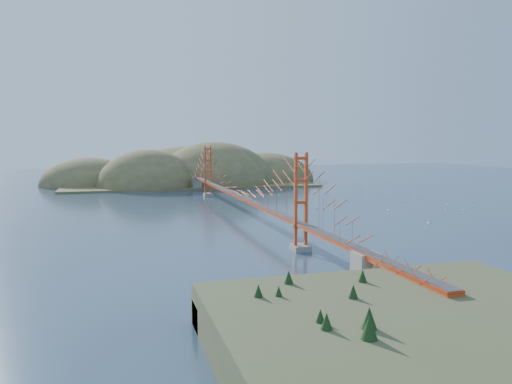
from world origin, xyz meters
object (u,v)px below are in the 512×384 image
object	(u,v)px
fort	(380,287)
sailboat_2	(388,211)
sailboat_0	(428,222)
bridge	(239,175)

from	to	relation	value
fort	sailboat_2	size ratio (longest dim) A/B	5.75
sailboat_0	fort	bearing A→B (deg)	-130.50
sailboat_2	sailboat_0	xyz separation A→B (m)	(-0.65, -13.32, 0.01)
fort	bridge	bearing A→B (deg)	90.48
fort	sailboat_2	distance (m)	51.58
bridge	sailboat_2	size ratio (longest dim) A/B	146.69
bridge	fort	xyz separation A→B (m)	(0.40, -47.98, -6.34)
bridge	fort	size ratio (longest dim) A/B	25.51
sailboat_2	sailboat_0	size ratio (longest dim) A/B	0.93
bridge	fort	world-z (taller)	bridge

